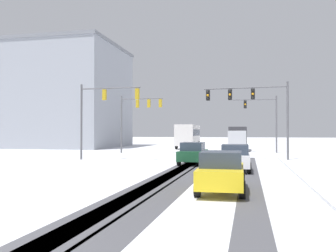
{
  "coord_description": "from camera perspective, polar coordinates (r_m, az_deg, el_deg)",
  "views": [
    {
      "loc": [
        5.49,
        -5.43,
        2.4
      ],
      "look_at": [
        0.0,
        18.98,
        2.8
      ],
      "focal_mm": 38.28,
      "sensor_mm": 36.0,
      "label": 1
    }
  ],
  "objects": [
    {
      "name": "wheel_track_left_lane",
      "position": [
        19.13,
        12.95,
        -8.09
      ],
      "size": [
        0.97,
        29.83,
        0.01
      ],
      "primitive_type": "cube",
      "color": "#4C4C51",
      "rests_on": "ground"
    },
    {
      "name": "wheel_track_right_lane",
      "position": [
        19.65,
        -0.54,
        -7.92
      ],
      "size": [
        1.19,
        29.83,
        0.01
      ],
      "primitive_type": "cube",
      "color": "#4C4C51",
      "rests_on": "ground"
    },
    {
      "name": "wheel_track_center",
      "position": [
        19.56,
        0.58,
        -7.95
      ],
      "size": [
        1.19,
        29.83,
        0.01
      ],
      "primitive_type": "cube",
      "color": "#4C4C51",
      "rests_on": "ground"
    },
    {
      "name": "wheel_track_oncoming",
      "position": [
        19.38,
        3.55,
        -8.02
      ],
      "size": [
        1.1,
        29.83,
        0.01
      ],
      "primitive_type": "cube",
      "color": "#4C4C51",
      "rests_on": "ground"
    },
    {
      "name": "traffic_signal_near_left",
      "position": [
        31.13,
        -10.56,
        3.18
      ],
      "size": [
        5.44,
        0.43,
        6.5
      ],
      "color": "#56565B",
      "rests_on": "ground"
    },
    {
      "name": "traffic_signal_far_right",
      "position": [
        42.52,
        15.09,
        1.77
      ],
      "size": [
        5.07,
        0.61,
        6.5
      ],
      "color": "#56565B",
      "rests_on": "ground"
    },
    {
      "name": "traffic_signal_far_left",
      "position": [
        40.39,
        -4.87,
        2.43
      ],
      "size": [
        4.98,
        0.56,
        6.5
      ],
      "color": "#56565B",
      "rests_on": "ground"
    },
    {
      "name": "traffic_signal_near_right",
      "position": [
        30.8,
        13.31,
        3.62
      ],
      "size": [
        6.98,
        0.63,
        6.5
      ],
      "color": "#56565B",
      "rests_on": "ground"
    },
    {
      "name": "car_dark_green_lead",
      "position": [
        26.5,
        4.01,
        -4.34
      ],
      "size": [
        1.89,
        4.13,
        1.62
      ],
      "color": "#194C2D",
      "rests_on": "ground"
    },
    {
      "name": "car_white_second",
      "position": [
        22.32,
        10.64,
        -4.97
      ],
      "size": [
        1.91,
        4.14,
        1.62
      ],
      "color": "silver",
      "rests_on": "ground"
    },
    {
      "name": "car_yellow_cab_third",
      "position": [
        14.45,
        8.5,
        -7.2
      ],
      "size": [
        1.9,
        4.13,
        1.62
      ],
      "color": "yellow",
      "rests_on": "ground"
    },
    {
      "name": "bus_oncoming",
      "position": [
        52.95,
        3.24,
        -1.36
      ],
      "size": [
        3.05,
        11.1,
        3.38
      ],
      "color": "silver",
      "rests_on": "ground"
    },
    {
      "name": "box_truck_delivery",
      "position": [
        46.11,
        11.06,
        -1.85
      ],
      "size": [
        2.31,
        7.4,
        3.02
      ],
      "color": "#B7BABF",
      "rests_on": "ground"
    },
    {
      "name": "office_building_far_left_block",
      "position": [
        60.95,
        -19.3,
        4.34
      ],
      "size": [
        25.21,
        16.28,
        15.83
      ],
      "color": "#9399A3",
      "rests_on": "ground"
    }
  ]
}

